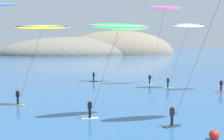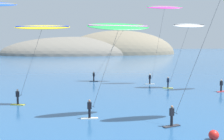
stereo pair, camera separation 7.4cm
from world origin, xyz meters
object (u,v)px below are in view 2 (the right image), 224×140
kitesurfer_green (117,33)px  kitesurfer_magenta (163,13)px  kitesurfer_purple (124,29)px  marker_buoy (214,135)px  kitesurfer_white (187,30)px  kitesurfer_yellow (40,34)px

kitesurfer_green → kitesurfer_magenta: (11.46, 18.18, 3.82)m
kitesurfer_purple → marker_buoy: 31.01m
kitesurfer_magenta → marker_buoy: size_ratio=18.05×
kitesurfer_white → kitesurfer_yellow: bearing=-159.4°
kitesurfer_green → marker_buoy: bearing=-55.2°
kitesurfer_magenta → marker_buoy: (-6.28, -25.64, -11.02)m
kitesurfer_white → kitesurfer_magenta: bearing=112.5°
kitesurfer_purple → kitesurfer_white: bearing=-49.7°
kitesurfer_purple → kitesurfer_green: bearing=-105.1°
kitesurfer_white → kitesurfer_yellow: 21.71m
kitesurfer_green → marker_buoy: size_ratio=12.15×
kitesurfer_magenta → kitesurfer_green: bearing=-122.2°
kitesurfer_magenta → kitesurfer_yellow: size_ratio=1.47×
kitesurfer_purple → kitesurfer_green: (-6.00, -22.28, -1.52)m
kitesurfer_magenta → kitesurfer_purple: bearing=143.1°
kitesurfer_green → kitesurfer_magenta: kitesurfer_magenta is taller
kitesurfer_white → kitesurfer_magenta: size_ratio=0.76×
marker_buoy → kitesurfer_green: bearing=124.8°
kitesurfer_green → marker_buoy: 11.60m
kitesurfer_green → kitesurfer_yellow: 9.16m
kitesurfer_purple → kitesurfer_yellow: (-12.94, -16.30, -1.47)m
kitesurfer_purple → kitesurfer_white: 11.38m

